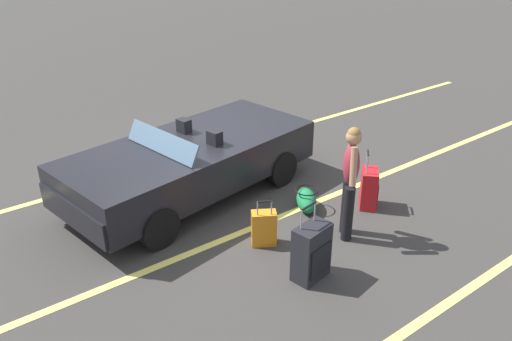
{
  "coord_description": "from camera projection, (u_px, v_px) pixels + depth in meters",
  "views": [
    {
      "loc": [
        3.6,
        6.54,
        4.07
      ],
      "look_at": [
        -0.45,
        1.14,
        0.75
      ],
      "focal_mm": 35.96,
      "sensor_mm": 36.0,
      "label": 1
    }
  ],
  "objects": [
    {
      "name": "ground_plane",
      "position": [
        193.0,
        194.0,
        8.43
      ],
      "size": [
        80.0,
        80.0,
        0.0
      ],
      "primitive_type": "plane",
      "color": "#383533"
    },
    {
      "name": "lot_line_near",
      "position": [
        157.0,
        167.0,
        9.35
      ],
      "size": [
        18.0,
        0.12,
        0.01
      ],
      "primitive_type": "cube",
      "color": "#EAE066",
      "rests_on": "ground_plane"
    },
    {
      "name": "lot_line_mid",
      "position": [
        243.0,
        232.0,
        7.41
      ],
      "size": [
        18.0,
        0.12,
        0.01
      ],
      "primitive_type": "cube",
      "color": "#EAE066",
      "rests_on": "ground_plane"
    },
    {
      "name": "convertible_car",
      "position": [
        180.0,
        166.0,
        8.03
      ],
      "size": [
        4.37,
        2.42,
        1.24
      ],
      "rotation": [
        0.0,
        0.0,
        0.17
      ],
      "color": "black",
      "rests_on": "ground_plane"
    },
    {
      "name": "suitcase_large_black",
      "position": [
        312.0,
        252.0,
        6.33
      ],
      "size": [
        0.52,
        0.37,
        1.01
      ],
      "rotation": [
        0.0,
        0.0,
        1.75
      ],
      "color": "black",
      "rests_on": "ground_plane"
    },
    {
      "name": "suitcase_medium_bright",
      "position": [
        369.0,
        188.0,
        7.95
      ],
      "size": [
        0.45,
        0.45,
        0.92
      ],
      "rotation": [
        0.0,
        0.0,
        2.34
      ],
      "color": "red",
      "rests_on": "ground_plane"
    },
    {
      "name": "suitcase_small_carryon",
      "position": [
        264.0,
        228.0,
        7.04
      ],
      "size": [
        0.39,
        0.35,
        0.72
      ],
      "rotation": [
        0.0,
        0.0,
        4.17
      ],
      "color": "orange",
      "rests_on": "ground_plane"
    },
    {
      "name": "duffel_bag",
      "position": [
        306.0,
        200.0,
        7.94
      ],
      "size": [
        0.61,
        0.7,
        0.34
      ],
      "rotation": [
        0.0,
        0.0,
        0.97
      ],
      "color": "#19723F",
      "rests_on": "ground_plane"
    },
    {
      "name": "traveler_person",
      "position": [
        350.0,
        177.0,
        6.93
      ],
      "size": [
        0.46,
        0.52,
        1.65
      ],
      "rotation": [
        0.0,
        0.0,
        -0.7
      ],
      "color": "black",
      "rests_on": "ground_plane"
    }
  ]
}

